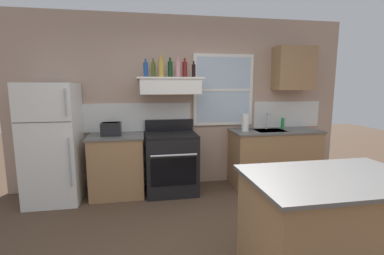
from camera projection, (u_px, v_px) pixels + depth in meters
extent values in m
cube|color=tan|center=(184.00, 103.00, 4.43)|extent=(5.40, 0.06, 2.70)
cube|color=silver|center=(111.00, 118.00, 4.22)|extent=(2.50, 0.02, 0.44)
cube|color=silver|center=(287.00, 114.00, 4.74)|extent=(1.20, 0.02, 0.44)
cube|color=white|center=(223.00, 90.00, 4.46)|extent=(1.00, 0.04, 1.15)
cube|color=silver|center=(224.00, 90.00, 4.45)|extent=(0.90, 0.01, 1.05)
cube|color=white|center=(224.00, 90.00, 4.44)|extent=(0.90, 0.02, 0.04)
cube|color=white|center=(53.00, 143.00, 3.79)|extent=(0.70, 0.68, 1.66)
cube|color=#333333|center=(42.00, 122.00, 3.41)|extent=(0.69, 0.00, 0.01)
cylinder|color=#A5A8AD|center=(70.00, 163.00, 3.52)|extent=(0.02, 0.02, 0.64)
cylinder|color=#A5A8AD|center=(66.00, 102.00, 3.40)|extent=(0.02, 0.02, 0.34)
cube|color=#9E754C|center=(118.00, 166.00, 4.06)|extent=(0.76, 0.60, 0.88)
cube|color=#605E5B|center=(116.00, 136.00, 3.99)|extent=(0.79, 0.63, 0.03)
cube|color=black|center=(111.00, 129.00, 3.93)|extent=(0.28, 0.20, 0.19)
cube|color=black|center=(111.00, 123.00, 3.92)|extent=(0.24, 0.16, 0.01)
cube|color=black|center=(101.00, 127.00, 3.90)|extent=(0.02, 0.03, 0.02)
cube|color=black|center=(171.00, 164.00, 4.17)|extent=(0.76, 0.64, 0.87)
cube|color=black|center=(171.00, 135.00, 4.10)|extent=(0.76, 0.64, 0.04)
cube|color=black|center=(169.00, 125.00, 4.36)|extent=(0.76, 0.06, 0.18)
cube|color=black|center=(174.00, 172.00, 3.85)|extent=(0.65, 0.01, 0.40)
cylinder|color=silver|center=(174.00, 155.00, 3.78)|extent=(0.65, 0.03, 0.03)
cube|color=white|center=(170.00, 86.00, 4.08)|extent=(0.88, 0.48, 0.22)
cube|color=#262628|center=(171.00, 92.00, 3.88)|extent=(0.75, 0.02, 0.04)
cube|color=white|center=(170.00, 78.00, 4.06)|extent=(0.96, 0.52, 0.02)
cylinder|color=#1E478C|center=(146.00, 70.00, 4.01)|extent=(0.07, 0.07, 0.21)
cylinder|color=#1E478C|center=(145.00, 61.00, 3.99)|extent=(0.03, 0.03, 0.05)
cylinder|color=#4C601E|center=(153.00, 70.00, 4.06)|extent=(0.06, 0.06, 0.22)
cylinder|color=#4C601E|center=(153.00, 60.00, 4.03)|extent=(0.03, 0.03, 0.05)
cylinder|color=#B29333|center=(161.00, 68.00, 3.98)|extent=(0.08, 0.08, 0.25)
cylinder|color=#B29333|center=(161.00, 57.00, 3.96)|extent=(0.03, 0.03, 0.06)
cylinder|color=#143819|center=(170.00, 69.00, 4.04)|extent=(0.07, 0.07, 0.23)
cylinder|color=#143819|center=(170.00, 60.00, 4.02)|extent=(0.03, 0.03, 0.06)
cylinder|color=#C67F84|center=(178.00, 69.00, 4.02)|extent=(0.07, 0.07, 0.24)
cylinder|color=#C67F84|center=(178.00, 59.00, 4.00)|extent=(0.03, 0.03, 0.06)
cylinder|color=maroon|center=(185.00, 70.00, 4.12)|extent=(0.07, 0.07, 0.23)
cylinder|color=maroon|center=(185.00, 60.00, 4.09)|extent=(0.03, 0.03, 0.06)
cylinder|color=black|center=(194.00, 71.00, 4.10)|extent=(0.06, 0.06, 0.19)
cylinder|color=black|center=(194.00, 63.00, 4.08)|extent=(0.02, 0.02, 0.05)
cube|color=#9E754C|center=(274.00, 158.00, 4.50)|extent=(1.40, 0.60, 0.88)
cube|color=#605E5B|center=(275.00, 131.00, 4.43)|extent=(1.43, 0.63, 0.03)
cube|color=#B7BABC|center=(270.00, 131.00, 4.40)|extent=(0.48, 0.36, 0.01)
cylinder|color=silver|center=(266.00, 121.00, 4.51)|extent=(0.03, 0.03, 0.28)
cylinder|color=silver|center=(269.00, 114.00, 4.41)|extent=(0.02, 0.16, 0.02)
cylinder|color=white|center=(245.00, 122.00, 4.32)|extent=(0.11, 0.11, 0.27)
cylinder|color=#268C3F|center=(283.00, 123.00, 4.55)|extent=(0.06, 0.06, 0.18)
cube|color=#9E754C|center=(330.00, 231.00, 2.26)|extent=(1.32, 0.82, 0.88)
cube|color=#605E5B|center=(335.00, 178.00, 2.19)|extent=(1.40, 0.90, 0.03)
cube|color=#9E754C|center=(294.00, 68.00, 4.48)|extent=(0.64, 0.32, 0.70)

